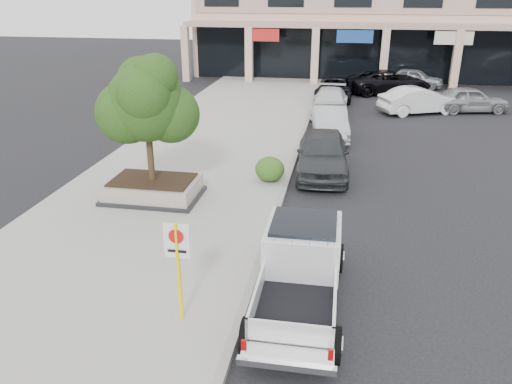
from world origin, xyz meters
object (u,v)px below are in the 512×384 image
planter (153,189)px  lot_car_e (414,78)px  curb_car_b (330,122)px  lot_car_b (419,100)px  pickup_truck (299,273)px  curb_car_c (330,102)px  curb_car_d (335,89)px  planter_tree (152,103)px  lot_car_d (389,82)px  no_parking_sign (178,259)px  lot_car_a (469,99)px  curb_car_a (323,153)px

planter → lot_car_e: lot_car_e is taller
curb_car_b → lot_car_b: size_ratio=0.96×
pickup_truck → curb_car_c: 19.28m
curb_car_c → lot_car_e: (5.78, 9.45, -0.01)m
planter → curb_car_c: size_ratio=0.65×
curb_car_b → curb_car_d: curb_car_b is taller
planter_tree → lot_car_d: (9.07, 20.89, -2.62)m
no_parking_sign → lot_car_b: (7.47, 21.48, -0.86)m
curb_car_d → lot_car_a: lot_car_a is taller
curb_car_b → pickup_truck: bearing=-97.1°
planter → curb_car_b: size_ratio=0.71×
curb_car_a → lot_car_d: 17.55m
curb_car_b → lot_car_a: (7.87, 6.85, 0.02)m
curb_car_a → curb_car_b: size_ratio=1.10×
no_parking_sign → lot_car_d: (6.13, 27.40, -0.84)m
lot_car_e → curb_car_d: bearing=147.0°
planter → lot_car_a: lot_car_a is taller
curb_car_c → planter: bearing=-110.5°
curb_car_c → lot_car_b: 5.25m
pickup_truck → lot_car_b: pickup_truck is taller
planter → curb_car_a: 6.78m
curb_car_b → lot_car_d: (3.59, 11.85, 0.06)m
curb_car_d → lot_car_e: size_ratio=1.22×
curb_car_a → lot_car_e: bearing=70.8°
lot_car_a → planter_tree: bearing=127.2°
curb_car_c → lot_car_b: bearing=11.8°
curb_car_d → lot_car_b: lot_car_b is taller
curb_car_b → lot_car_e: curb_car_b is taller
planter → lot_car_a: size_ratio=0.72×
curb_car_a → curb_car_d: size_ratio=0.98×
lot_car_b → lot_car_d: size_ratio=0.81×
lot_car_a → lot_car_e: (-2.31, 7.50, -0.06)m
curb_car_c → lot_car_d: bearing=61.8°
pickup_truck → curb_car_c: pickup_truck is taller
no_parking_sign → lot_car_a: (10.42, 22.40, -0.88)m
curb_car_a → lot_car_b: curb_car_a is taller
curb_car_b → curb_car_c: curb_car_b is taller
no_parking_sign → lot_car_a: no_parking_sign is taller
pickup_truck → curb_car_b: bearing=89.1°
lot_car_b → lot_car_e: bearing=-28.1°
curb_car_a → lot_car_a: (7.95, 12.17, -0.08)m
lot_car_e → curb_car_b: bearing=172.7°
pickup_truck → lot_car_b: (5.03, 20.31, -0.07)m
planter_tree → curb_car_a: 7.06m
curb_car_c → lot_car_d: (3.80, 6.95, 0.08)m
planter → planter_tree: size_ratio=0.80×
planter_tree → lot_car_a: planter_tree is taller
curb_car_d → lot_car_d: lot_car_d is taller
planter → lot_car_e: bearing=64.6°
curb_car_d → lot_car_e: (5.61, 5.27, 0.00)m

